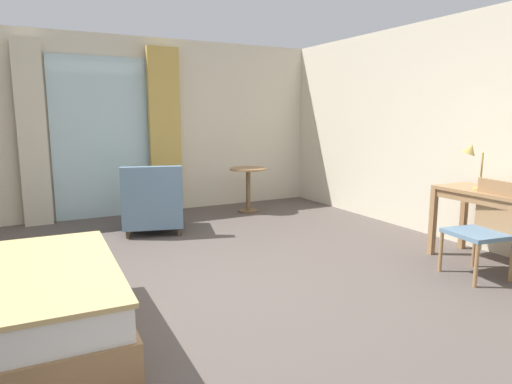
{
  "coord_description": "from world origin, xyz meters",
  "views": [
    {
      "loc": [
        -1.42,
        -3.4,
        1.51
      ],
      "look_at": [
        0.61,
        0.45,
        0.76
      ],
      "focal_mm": 31.65,
      "sensor_mm": 36.0,
      "label": 1
    }
  ],
  "objects": [
    {
      "name": "wall_right",
      "position": [
        3.21,
        0.0,
        1.33
      ],
      "size": [
        0.12,
        7.3,
        2.66
      ],
      "primitive_type": "cube",
      "color": "beige",
      "rests_on": "ground"
    },
    {
      "name": "curtain_panel_right",
      "position": [
        0.59,
        3.41,
        1.26
      ],
      "size": [
        0.48,
        0.1,
        2.51
      ],
      "primitive_type": "cube",
      "color": "tan",
      "rests_on": "ground"
    },
    {
      "name": "wall_back",
      "position": [
        0.0,
        3.59,
        1.33
      ],
      "size": [
        6.54,
        0.12,
        2.66
      ],
      "primitive_type": "cube",
      "color": "beige",
      "rests_on": "ground"
    },
    {
      "name": "desk_chair",
      "position": [
        2.4,
        -0.77,
        0.5
      ],
      "size": [
        0.52,
        0.54,
        0.91
      ],
      "color": "slate",
      "rests_on": "ground"
    },
    {
      "name": "desk_lamp",
      "position": [
        2.59,
        -0.43,
        1.1
      ],
      "size": [
        0.24,
        0.24,
        0.48
      ],
      "color": "tan",
      "rests_on": "writing_desk"
    },
    {
      "name": "balcony_glass_door",
      "position": [
        -0.32,
        3.51,
        1.17
      ],
      "size": [
        1.39,
        0.02,
        2.34
      ],
      "primitive_type": "cube",
      "color": "silver",
      "rests_on": "ground"
    },
    {
      "name": "curtain_panel_left",
      "position": [
        -1.23,
        3.41,
        1.26
      ],
      "size": [
        0.36,
        0.1,
        2.51
      ],
      "primitive_type": "cube",
      "color": "beige",
      "rests_on": "ground"
    },
    {
      "name": "armchair_by_window",
      "position": [
        0.07,
        2.29,
        0.35
      ],
      "size": [
        0.92,
        0.94,
        0.89
      ],
      "color": "slate",
      "rests_on": "ground"
    },
    {
      "name": "round_cafe_table",
      "position": [
        1.73,
        2.83,
        0.5
      ],
      "size": [
        0.57,
        0.57,
        0.69
      ],
      "color": "#9E754C",
      "rests_on": "ground"
    },
    {
      "name": "ground",
      "position": [
        0.0,
        0.0,
        -0.05
      ],
      "size": [
        6.94,
        7.7,
        0.1
      ],
      "primitive_type": "cube",
      "color": "#564C47"
    }
  ]
}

